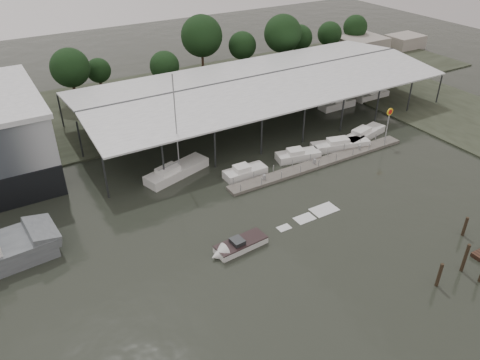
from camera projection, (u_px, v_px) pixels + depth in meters
ground at (269, 240)px, 49.19m from camera, size 200.00×200.00×0.00m
land_strip_far at (132, 107)px, 79.97m from camera, size 140.00×30.00×0.30m
land_strip_east at (464, 117)px, 76.11m from camera, size 20.00×60.00×0.30m
covered_boat_shed at (261, 79)px, 73.97m from camera, size 58.24×24.00×6.96m
floating_dock at (320, 163)px, 62.97m from camera, size 28.00×2.00×1.40m
shell_fuel_sign at (389, 119)px, 66.26m from camera, size 1.10×0.18×5.55m
distant_commercial_buildings at (375, 45)px, 106.78m from camera, size 22.00×8.00×4.00m
white_sailboat at (176, 171)px, 60.17m from camera, size 9.36×5.10×13.62m
speedboat_underway at (237, 246)px, 47.68m from camera, size 17.28×3.44×2.00m
moored_cruiser_0 at (245, 172)px, 60.09m from camera, size 5.66×2.29×1.70m
moored_cruiser_1 at (298, 155)px, 63.98m from camera, size 6.35×3.41×1.70m
moored_cruiser_2 at (340, 144)px, 66.72m from camera, size 8.75×4.29×1.70m
moored_cruiser_3 at (363, 134)px, 69.51m from camera, size 8.79×4.07×1.70m
horizon_tree_line at (233, 42)px, 91.07m from camera, size 69.72×12.61×11.97m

